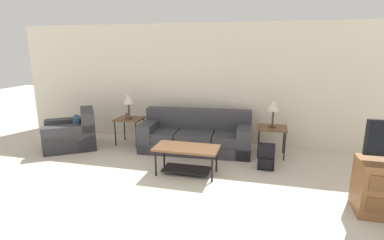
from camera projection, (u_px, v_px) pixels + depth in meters
wall_back at (208, 84)px, 6.57m from camera, size 9.11×0.06×2.60m
couch at (196, 136)px, 6.21m from camera, size 2.29×1.03×0.82m
armchair at (73, 134)px, 6.40m from camera, size 1.37×1.35×0.80m
coffee_table at (187, 154)px, 5.02m from camera, size 1.07×0.54×0.48m
side_table_left at (129, 121)px, 6.54m from camera, size 0.57×0.51×0.59m
side_table_right at (272, 130)px, 5.82m from camera, size 0.57×0.51×0.59m
table_lamp_left at (128, 99)px, 6.43m from camera, size 0.24×0.24×0.55m
table_lamp_right at (274, 106)px, 5.71m from camera, size 0.24×0.24×0.55m
backpack at (266, 157)px, 5.25m from camera, size 0.29×0.28×0.45m
picture_frame at (128, 116)px, 6.44m from camera, size 0.10×0.04×0.13m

